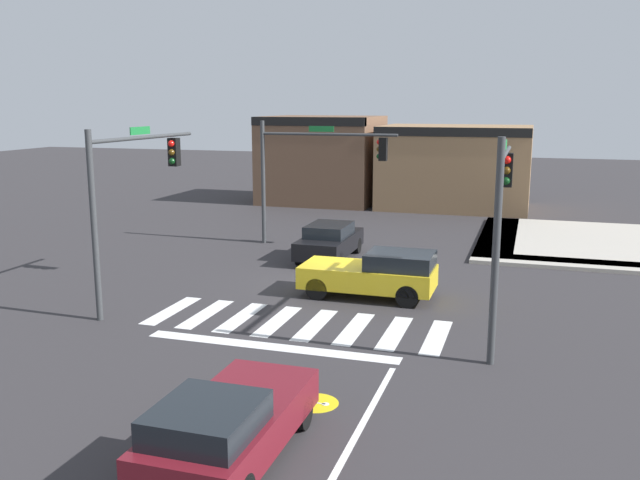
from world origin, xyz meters
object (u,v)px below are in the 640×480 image
object	(u,v)px
car_maroon	(228,425)
car_yellow	(375,273)
traffic_signal_southeast	(502,202)
car_black	(329,241)
traffic_signal_southwest	(135,179)
traffic_signal_northwest	(316,161)

from	to	relation	value
car_maroon	car_yellow	bearing A→B (deg)	-0.42
traffic_signal_southeast	car_black	distance (m)	10.76
traffic_signal_southwest	car_yellow	bearing A→B (deg)	-70.24
traffic_signal_southwest	traffic_signal_southeast	xyz separation A→B (m)	(10.96, -0.45, -0.17)
traffic_signal_northwest	car_yellow	xyz separation A→B (m)	(4.25, -7.00, -2.94)
traffic_signal_northwest	car_maroon	size ratio (longest dim) A/B	1.42
traffic_signal_southwest	car_yellow	xyz separation A→B (m)	(7.03, 2.52, -3.07)
car_yellow	car_maroon	xyz separation A→B (m)	(-0.08, -10.89, -0.06)
car_yellow	car_maroon	size ratio (longest dim) A/B	1.00
traffic_signal_southeast	car_black	world-z (taller)	traffic_signal_southeast
traffic_signal_southeast	car_maroon	distance (m)	9.35
traffic_signal_northwest	car_maroon	bearing A→B (deg)	-76.88
traffic_signal_northwest	car_yellow	world-z (taller)	traffic_signal_northwest
traffic_signal_northwest	car_black	bearing A→B (deg)	-59.87
car_yellow	car_maroon	world-z (taller)	car_yellow
traffic_signal_southeast	traffic_signal_northwest	bearing A→B (deg)	39.36
car_yellow	car_black	bearing A→B (deg)	-58.21
traffic_signal_southwest	car_maroon	bearing A→B (deg)	-140.30
traffic_signal_southwest	traffic_signal_northwest	bearing A→B (deg)	-16.26
car_yellow	traffic_signal_northwest	bearing A→B (deg)	-58.74
traffic_signal_southwest	traffic_signal_southeast	world-z (taller)	traffic_signal_southwest
car_black	car_maroon	bearing A→B (deg)	10.39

